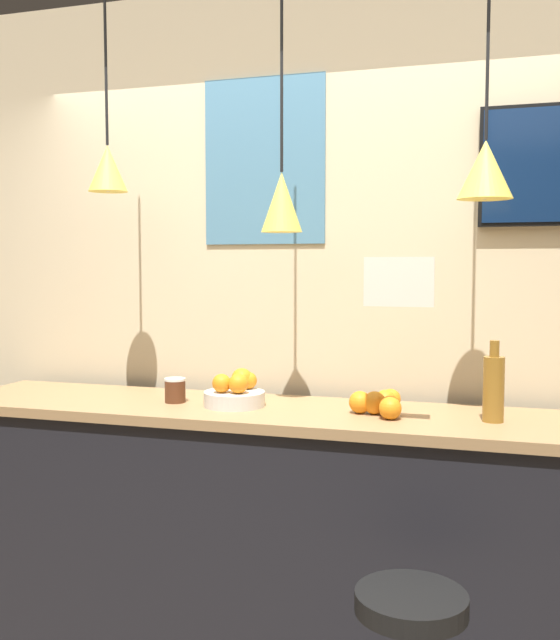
{
  "coord_description": "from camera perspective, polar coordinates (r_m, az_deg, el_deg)",
  "views": [
    {
      "loc": [
        0.8,
        -2.06,
        1.68
      ],
      "look_at": [
        0.0,
        0.6,
        1.47
      ],
      "focal_mm": 40.0,
      "sensor_mm": 36.0,
      "label": 1
    }
  ],
  "objects": [
    {
      "name": "back_wall",
      "position": [
        3.17,
        2.1,
        0.23
      ],
      "size": [
        8.0,
        0.06,
        2.9
      ],
      "color": "beige",
      "rests_on": "ground_plane"
    },
    {
      "name": "service_counter",
      "position": [
        2.99,
        -0.0,
        -17.58
      ],
      "size": [
        2.81,
        0.58,
        1.12
      ],
      "color": "black",
      "rests_on": "ground_plane"
    },
    {
      "name": "fruit_bowl",
      "position": [
        2.88,
        -3.54,
        -5.76
      ],
      "size": [
        0.25,
        0.25,
        0.14
      ],
      "color": "beige",
      "rests_on": "service_counter"
    },
    {
      "name": "orange_pile",
      "position": [
        2.75,
        8.06,
        -6.6
      ],
      "size": [
        0.21,
        0.28,
        0.09
      ],
      "color": "orange",
      "rests_on": "service_counter"
    },
    {
      "name": "juice_bottle",
      "position": [
        2.69,
        16.72,
        -5.18
      ],
      "size": [
        0.08,
        0.08,
        0.3
      ],
      "color": "olive",
      "rests_on": "service_counter"
    },
    {
      "name": "spread_jar",
      "position": [
        2.98,
        -8.39,
        -5.58
      ],
      "size": [
        0.09,
        0.09,
        0.1
      ],
      "color": "#562D19",
      "rests_on": "service_counter"
    },
    {
      "name": "pendant_lamp_left",
      "position": [
        3.13,
        -13.62,
        11.81
      ],
      "size": [
        0.16,
        0.16,
        0.81
      ],
      "color": "black"
    },
    {
      "name": "pendant_lamp_middle",
      "position": [
        2.81,
        0.13,
        9.57
      ],
      "size": [
        0.16,
        0.16,
        0.99
      ],
      "color": "black"
    },
    {
      "name": "pendant_lamp_right",
      "position": [
        2.7,
        16.11,
        11.59
      ],
      "size": [
        0.2,
        0.2,
        0.88
      ],
      "color": "black"
    },
    {
      "name": "hanging_menu_board",
      "position": [
        2.47,
        9.47,
        3.03
      ],
      "size": [
        0.24,
        0.01,
        0.17
      ],
      "color": "white"
    },
    {
      "name": "wall_poster",
      "position": [
        3.21,
        -1.29,
        12.6
      ],
      "size": [
        0.55,
        0.01,
        0.73
      ],
      "color": "teal"
    }
  ]
}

